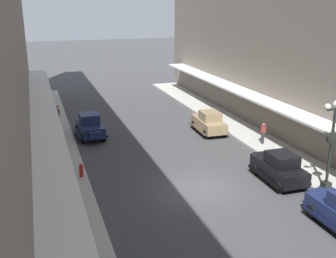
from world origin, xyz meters
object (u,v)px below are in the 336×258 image
object	(u,v)px
parked_car_3	(209,122)
parked_car_0	(279,167)
pedestrian_1	(58,115)
fire_hydrant	(81,170)
pedestrian_0	(263,132)
parked_car_1	(90,125)
lamp_post_with_clock	(331,142)

from	to	relation	value
parked_car_3	parked_car_0	bearing A→B (deg)	-89.67
parked_car_3	pedestrian_1	xyz separation A→B (m)	(-11.58, 5.63, 0.07)
fire_hydrant	parked_car_3	bearing A→B (deg)	27.79
pedestrian_0	parked_car_3	bearing A→B (deg)	121.93
parked_car_0	parked_car_1	xyz separation A→B (m)	(-9.41, 12.03, 0.00)
parked_car_1	lamp_post_with_clock	world-z (taller)	lamp_post_with_clock
pedestrian_0	lamp_post_with_clock	bearing A→B (deg)	-95.85
parked_car_3	pedestrian_1	size ratio (longest dim) A/B	2.58
parked_car_3	pedestrian_0	xyz separation A→B (m)	(2.54, -4.08, 0.07)
parked_car_0	fire_hydrant	size ratio (longest dim) A/B	5.23
pedestrian_0	pedestrian_1	distance (m)	17.15
parked_car_1	fire_hydrant	bearing A→B (deg)	-101.95
fire_hydrant	parked_car_1	bearing A→B (deg)	78.05
parked_car_3	pedestrian_0	world-z (taller)	parked_car_3
parked_car_1	parked_car_3	distance (m)	9.58
pedestrian_1	parked_car_1	bearing A→B (deg)	-57.75
lamp_post_with_clock	fire_hydrant	xyz separation A→B (m)	(-12.75, 6.26, -2.42)
parked_car_1	pedestrian_1	bearing A→B (deg)	122.25
lamp_post_with_clock	parked_car_3	bearing A→B (deg)	98.14
fire_hydrant	lamp_post_with_clock	bearing A→B (deg)	-26.13
parked_car_3	lamp_post_with_clock	size ratio (longest dim) A/B	0.84
pedestrian_0	pedestrian_1	world-z (taller)	same
fire_hydrant	pedestrian_1	xyz separation A→B (m)	(-0.56, 11.44, 0.45)
lamp_post_with_clock	parked_car_0	bearing A→B (deg)	128.02
pedestrian_0	pedestrian_1	xyz separation A→B (m)	(-14.13, 9.72, 0.00)
parked_car_0	parked_car_1	bearing A→B (deg)	128.03
fire_hydrant	pedestrian_1	world-z (taller)	pedestrian_1
lamp_post_with_clock	parked_car_1	bearing A→B (deg)	128.03
pedestrian_0	fire_hydrant	bearing A→B (deg)	-172.74
pedestrian_0	parked_car_0	bearing A→B (deg)	-113.02
parked_car_0	lamp_post_with_clock	bearing A→B (deg)	-51.98
parked_car_0	parked_car_1	world-z (taller)	same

